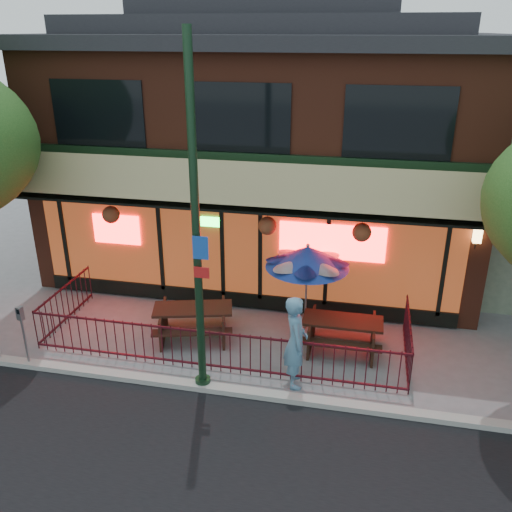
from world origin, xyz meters
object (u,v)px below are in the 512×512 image
at_px(parking_meter_near, 22,327).
at_px(patio_umbrella, 307,257).
at_px(picnic_table_right, 342,330).
at_px(pedestrian, 296,342).
at_px(street_light, 197,247).
at_px(picnic_table_left, 193,318).

bearing_deg(parking_meter_near, patio_umbrella, 26.45).
height_order(patio_umbrella, parking_meter_near, patio_umbrella).
height_order(picnic_table_right, patio_umbrella, patio_umbrella).
height_order(patio_umbrella, pedestrian, patio_umbrella).
bearing_deg(parking_meter_near, street_light, 1.11).
bearing_deg(parking_meter_near, picnic_table_left, 31.27).
bearing_deg(picnic_table_right, pedestrian, -119.56).
bearing_deg(picnic_table_right, picnic_table_left, -176.99).
bearing_deg(patio_umbrella, picnic_table_right, -38.38).
distance_m(picnic_table_left, patio_umbrella, 3.10).
distance_m(patio_umbrella, pedestrian, 2.48).
distance_m(picnic_table_left, picnic_table_right, 3.54).
distance_m(patio_umbrella, parking_meter_near, 6.54).
bearing_deg(parking_meter_near, pedestrian, 5.66).
xyz_separation_m(street_light, pedestrian, (1.86, 0.50, -2.13)).
relative_size(picnic_table_left, parking_meter_near, 1.48).
xyz_separation_m(patio_umbrella, parking_meter_near, (-5.79, -2.88, -0.95)).
bearing_deg(picnic_table_right, patio_umbrella, 141.62).
bearing_deg(patio_umbrella, parking_meter_near, -153.55).
xyz_separation_m(picnic_table_left, picnic_table_right, (3.54, 0.19, -0.01)).
distance_m(street_light, parking_meter_near, 4.54).
xyz_separation_m(street_light, picnic_table_left, (-0.80, 1.87, -2.62)).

